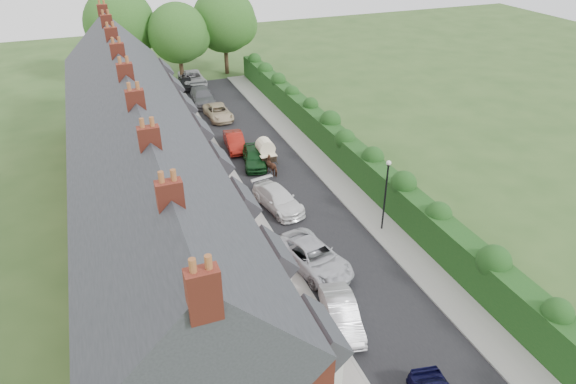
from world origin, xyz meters
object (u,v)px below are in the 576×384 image
Objects in this scene: horse_cart at (265,150)px; car_black at (186,83)px; car_white at (278,199)px; car_green at (254,157)px; car_red at (235,142)px; car_silver_b at (314,257)px; lamppost at (386,187)px; car_grey at (203,96)px; car_beige at (218,112)px; car_silver_a at (341,314)px; horse at (273,166)px.

car_black is at bearing 96.03° from horse_cart.
car_green reaches higher than car_white.
car_red is 4.18m from horse_cart.
car_silver_b is at bearing -97.09° from horse_cart.
car_green is at bearing 112.29° from lamppost.
car_red is 0.78× the size of car_grey.
lamppost is 1.08× the size of car_beige.
car_green is at bearing 97.32° from car_silver_a.
car_red is at bearing -86.51° from car_grey.
horse_cart is (2.31, 18.93, 0.58)m from car_silver_a.
car_beige is 1.51× the size of horse_cart.
lamppost reaches higher than car_silver_b.
car_white is at bearing 59.54° from horse.
lamppost is 28.97m from car_grey.
lamppost reaches higher than car_black.
car_green is 1.07m from horse_cart.
car_silver_b is 1.18× the size of car_beige.
car_beige is (0.28, 18.28, -0.07)m from car_white.
horse is at bearing -69.21° from car_red.
car_silver_a is at bearing -86.39° from car_red.
car_white reaches higher than car_red.
car_silver_a is at bearing -105.20° from car_white.
car_grey is (-5.69, 28.30, -2.50)m from lamppost.
car_silver_b is 1.12× the size of car_white.
car_silver_a is 0.99× the size of car_green.
car_black is at bearing 100.56° from car_grey.
car_beige is 1.15× the size of car_black.
car_green reaches higher than car_black.
car_silver_b is at bearing -160.67° from lamppost.
car_grey reaches higher than car_red.
car_silver_b is at bearing -85.14° from car_red.
car_beige is 11.45m from horse_cart.
car_grey is 1.32× the size of car_black.
car_white is 18.28m from car_beige.
lamppost is at bearing -53.90° from car_white.
horse_cart is at bearing -86.52° from car_beige.
car_green is 11.20m from car_beige.
car_white is at bearing -86.26° from car_grey.
horse_cart is at bearing -105.14° from horse.
horse is at bearing -87.28° from car_beige.
car_silver_b is at bearing -87.05° from car_grey.
car_beige is 13.24m from horse.
car_grey is at bearing 104.33° from car_green.
car_beige is at bearing 99.24° from car_silver_a.
car_silver_a is 4.90m from car_silver_b.
car_silver_b is 1.35× the size of car_black.
horse_cart is at bearing 94.56° from car_silver_a.
horse is (1.59, -18.09, -0.09)m from car_grey.
car_grey is at bearing 79.64° from car_white.
car_green is (1.40, 19.11, 0.04)m from car_silver_a.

